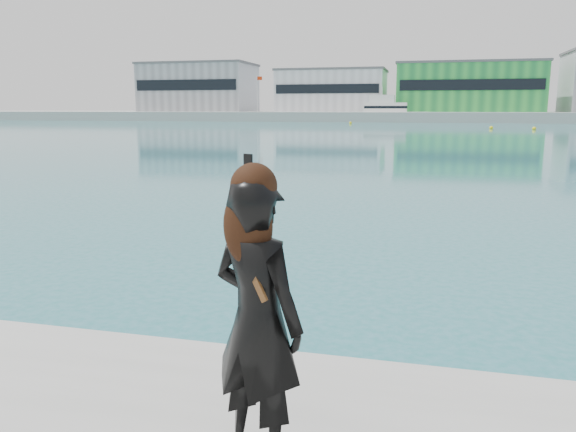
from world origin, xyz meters
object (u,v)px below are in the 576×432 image
Objects in this scene: buoy_near at (534,130)px; buoy_far at (350,124)px; motor_yacht at (388,112)px; buoy_extra at (491,129)px; woman at (257,312)px.

buoy_near is 1.00× the size of buoy_far.
motor_yacht reaches higher than buoy_near.
buoy_near is 5.46m from buoy_extra.
buoy_near is at bearing -61.57° from motor_yacht.
woman reaches higher than buoy_near.
woman is (13.13, -100.21, 1.68)m from buoy_far.
motor_yacht is 17.33m from buoy_far.
buoy_far is 101.08m from woman.
buoy_extra is at bearing -66.68° from motor_yacht.
buoy_extra is (-5.17, 1.77, 0.00)m from buoy_near.
buoy_extra is 0.29× the size of woman.
woman is at bearing -96.53° from buoy_extra.
woman is at bearing -86.96° from motor_yacht.
buoy_extra is at bearing -43.61° from buoy_far.
buoy_extra is at bearing -72.38° from woman.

